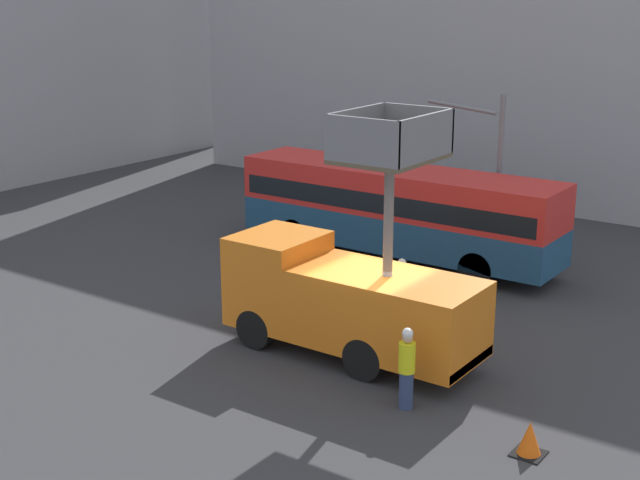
{
  "coord_description": "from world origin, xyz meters",
  "views": [
    {
      "loc": [
        -17.73,
        -11.04,
        9.22
      ],
      "look_at": [
        -0.0,
        1.53,
        2.94
      ],
      "focal_mm": 50.0,
      "sensor_mm": 36.0,
      "label": 1
    }
  ],
  "objects_px": {
    "road_worker_near_truck": "(407,368)",
    "road_worker_directing": "(401,291)",
    "utility_truck": "(348,295)",
    "city_bus": "(397,206)",
    "traffic_cone_near_truck": "(530,439)",
    "traffic_light_pole": "(470,153)"
  },
  "relations": [
    {
      "from": "road_worker_near_truck",
      "to": "road_worker_directing",
      "type": "height_order",
      "value": "road_worker_near_truck"
    },
    {
      "from": "utility_truck",
      "to": "road_worker_directing",
      "type": "bearing_deg",
      "value": 1.03
    },
    {
      "from": "traffic_cone_near_truck",
      "to": "traffic_light_pole",
      "type": "bearing_deg",
      "value": 32.39
    },
    {
      "from": "utility_truck",
      "to": "city_bus",
      "type": "distance_m",
      "value": 8.53
    },
    {
      "from": "city_bus",
      "to": "road_worker_near_truck",
      "type": "relative_size",
      "value": 5.94
    },
    {
      "from": "traffic_light_pole",
      "to": "road_worker_near_truck",
      "type": "relative_size",
      "value": 2.97
    },
    {
      "from": "utility_truck",
      "to": "road_worker_near_truck",
      "type": "height_order",
      "value": "utility_truck"
    },
    {
      "from": "road_worker_directing",
      "to": "utility_truck",
      "type": "bearing_deg",
      "value": -32.34
    },
    {
      "from": "utility_truck",
      "to": "road_worker_near_truck",
      "type": "relative_size",
      "value": 3.49
    },
    {
      "from": "traffic_light_pole",
      "to": "traffic_cone_near_truck",
      "type": "distance_m",
      "value": 13.0
    },
    {
      "from": "utility_truck",
      "to": "city_bus",
      "type": "xyz_separation_m",
      "value": [
        7.9,
        3.21,
        0.26
      ]
    },
    {
      "from": "city_bus",
      "to": "road_worker_directing",
      "type": "height_order",
      "value": "city_bus"
    },
    {
      "from": "utility_truck",
      "to": "road_worker_near_truck",
      "type": "distance_m",
      "value": 3.29
    },
    {
      "from": "utility_truck",
      "to": "traffic_light_pole",
      "type": "relative_size",
      "value": 1.18
    },
    {
      "from": "city_bus",
      "to": "traffic_cone_near_truck",
      "type": "xyz_separation_m",
      "value": [
        -9.97,
        -9.02,
        -1.55
      ]
    },
    {
      "from": "city_bus",
      "to": "utility_truck",
      "type": "bearing_deg",
      "value": 114.01
    },
    {
      "from": "road_worker_near_truck",
      "to": "road_worker_directing",
      "type": "bearing_deg",
      "value": -156.67
    },
    {
      "from": "traffic_light_pole",
      "to": "traffic_cone_near_truck",
      "type": "bearing_deg",
      "value": -147.61
    },
    {
      "from": "road_worker_directing",
      "to": "city_bus",
      "type": "bearing_deg",
      "value": 178.37
    },
    {
      "from": "traffic_cone_near_truck",
      "to": "road_worker_near_truck",
      "type": "bearing_deg",
      "value": 83.55
    },
    {
      "from": "utility_truck",
      "to": "traffic_light_pole",
      "type": "bearing_deg",
      "value": 5.96
    },
    {
      "from": "city_bus",
      "to": "traffic_cone_near_truck",
      "type": "bearing_deg",
      "value": 134.02
    }
  ]
}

